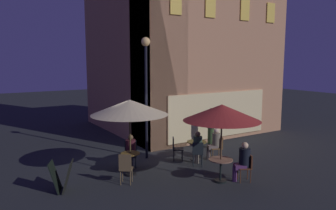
% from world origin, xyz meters
% --- Properties ---
extents(ground_plane, '(60.00, 60.00, 0.00)m').
position_xyz_m(ground_plane, '(0.00, 0.00, 0.00)').
color(ground_plane, '#232628').
extents(cafe_building, '(8.06, 8.12, 8.12)m').
position_xyz_m(cafe_building, '(3.65, 3.27, 4.05)').
color(cafe_building, tan).
rests_on(cafe_building, ground).
extents(street_lamp_near_corner, '(0.34, 0.34, 4.63)m').
position_xyz_m(street_lamp_near_corner, '(0.63, 0.18, 3.25)').
color(street_lamp_near_corner, black).
rests_on(street_lamp_near_corner, ground).
extents(menu_sandwich_board, '(0.82, 0.77, 0.90)m').
position_xyz_m(menu_sandwich_board, '(-3.01, -1.40, 0.46)').
color(menu_sandwich_board, black).
rests_on(menu_sandwich_board, ground).
extents(cafe_table_0, '(0.64, 0.64, 0.75)m').
position_xyz_m(cafe_table_0, '(-0.71, -1.19, 0.51)').
color(cafe_table_0, black).
rests_on(cafe_table_0, ground).
extents(cafe_table_1, '(0.75, 0.75, 0.73)m').
position_xyz_m(cafe_table_1, '(1.43, -3.23, 0.54)').
color(cafe_table_1, black).
rests_on(cafe_table_1, ground).
extents(cafe_table_2, '(0.75, 0.75, 0.73)m').
position_xyz_m(cafe_table_2, '(2.13, -1.05, 0.54)').
color(cafe_table_2, black).
rests_on(cafe_table_2, ground).
extents(patio_umbrella_0, '(2.52, 2.52, 2.53)m').
position_xyz_m(patio_umbrella_0, '(-0.71, -1.19, 2.28)').
color(patio_umbrella_0, black).
rests_on(patio_umbrella_0, ground).
extents(patio_umbrella_1, '(2.39, 2.39, 2.46)m').
position_xyz_m(patio_umbrella_1, '(1.43, -3.23, 2.20)').
color(patio_umbrella_1, black).
rests_on(patio_umbrella_1, ground).
extents(cafe_chair_0, '(0.57, 0.57, 0.91)m').
position_xyz_m(cafe_chair_0, '(-0.33, -0.41, 0.56)').
color(cafe_chair_0, black).
rests_on(cafe_chair_0, ground).
extents(cafe_chair_1, '(0.53, 0.53, 0.97)m').
position_xyz_m(cafe_chair_1, '(-1.20, -1.88, 0.58)').
color(cafe_chair_1, brown).
rests_on(cafe_chair_1, ground).
extents(cafe_chair_2, '(0.54, 0.54, 0.87)m').
position_xyz_m(cafe_chair_2, '(2.16, -3.64, 0.53)').
color(cafe_chair_2, '#58301C').
rests_on(cafe_chair_2, ground).
extents(cafe_chair_3, '(0.54, 0.54, 0.91)m').
position_xyz_m(cafe_chair_3, '(1.70, -1.68, 0.56)').
color(cafe_chair_3, black).
rests_on(cafe_chair_3, ground).
extents(cafe_chair_4, '(0.56, 0.56, 0.89)m').
position_xyz_m(cafe_chair_4, '(2.91, -1.39, 0.53)').
color(cafe_chair_4, brown).
rests_on(cafe_chair_4, ground).
extents(cafe_chair_5, '(0.55, 0.55, 0.88)m').
position_xyz_m(cafe_chair_5, '(1.44, -0.64, 0.53)').
color(cafe_chair_5, black).
rests_on(cafe_chair_5, ground).
extents(patron_seated_0, '(0.47, 0.54, 1.19)m').
position_xyz_m(patron_seated_0, '(-0.39, -0.54, 0.68)').
color(patron_seated_0, black).
rests_on(patron_seated_0, ground).
extents(patron_seated_1, '(0.54, 0.48, 1.27)m').
position_xyz_m(patron_seated_1, '(2.04, -3.57, 0.72)').
color(patron_seated_1, '#562E5F').
rests_on(patron_seated_1, ground).
extents(patron_seated_2, '(0.48, 0.52, 1.27)m').
position_xyz_m(patron_seated_2, '(1.78, -1.57, 0.71)').
color(patron_seated_2, '#706753').
rests_on(patron_seated_2, ground).
extents(patron_seated_3, '(0.51, 0.43, 1.21)m').
position_xyz_m(patron_seated_3, '(2.77, -1.33, 0.68)').
color(patron_seated_3, slate).
rests_on(patron_seated_3, ground).
extents(patron_standing_4, '(0.34, 0.34, 1.75)m').
position_xyz_m(patron_standing_4, '(3.70, 0.02, 0.89)').
color(patron_standing_4, '#364F29').
rests_on(patron_standing_4, ground).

